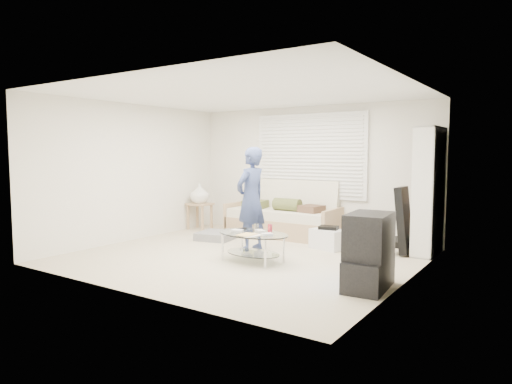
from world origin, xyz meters
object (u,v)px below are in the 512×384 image
Objects in this scene: futon_sofa at (283,218)px; tv_unit at (369,252)px; coffee_table at (253,238)px; bookshelf at (428,191)px.

futon_sofa is 3.54m from tv_unit.
futon_sofa is 2.18m from coffee_table.
bookshelf is (2.71, -0.12, 0.65)m from futon_sofa.
tv_unit is (2.59, -2.41, 0.09)m from futon_sofa.
futon_sofa is at bearing 108.69° from coffee_table.
coffee_table is (0.70, -2.06, -0.01)m from futon_sofa.
bookshelf reaches higher than coffee_table.
futon_sofa is at bearing 177.54° from bookshelf.
tv_unit is at bearing -42.98° from futon_sofa.
bookshelf reaches higher than futon_sofa.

